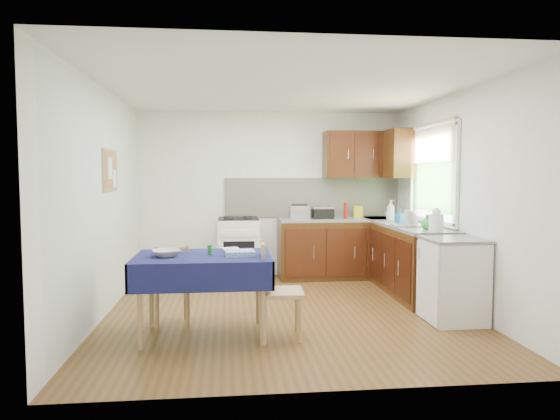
{
  "coord_description": "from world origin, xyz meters",
  "views": [
    {
      "loc": [
        -0.65,
        -5.5,
        1.54
      ],
      "look_at": [
        -0.07,
        0.07,
        1.15
      ],
      "focal_mm": 32.0,
      "sensor_mm": 36.0,
      "label": 1
    }
  ],
  "objects": [
    {
      "name": "floor",
      "position": [
        0.0,
        0.0,
        0.0
      ],
      "size": [
        4.2,
        4.2,
        0.0
      ],
      "primitive_type": "plane",
      "color": "#533616",
      "rests_on": "ground"
    },
    {
      "name": "ceiling",
      "position": [
        0.0,
        0.0,
        2.5
      ],
      "size": [
        4.0,
        4.2,
        0.02
      ],
      "primitive_type": "cube",
      "color": "white",
      "rests_on": "wall_back"
    },
    {
      "name": "wall_back",
      "position": [
        0.0,
        2.1,
        1.25
      ],
      "size": [
        4.0,
        0.02,
        2.5
      ],
      "primitive_type": "cube",
      "color": "white",
      "rests_on": "ground"
    },
    {
      "name": "wall_front",
      "position": [
        0.0,
        -2.1,
        1.25
      ],
      "size": [
        4.0,
        0.02,
        2.5
      ],
      "primitive_type": "cube",
      "color": "white",
      "rests_on": "ground"
    },
    {
      "name": "wall_left",
      "position": [
        -2.0,
        0.0,
        1.25
      ],
      "size": [
        0.02,
        4.2,
        2.5
      ],
      "primitive_type": "cube",
      "color": "silver",
      "rests_on": "ground"
    },
    {
      "name": "wall_right",
      "position": [
        2.0,
        0.0,
        1.25
      ],
      "size": [
        0.02,
        4.2,
        2.5
      ],
      "primitive_type": "cube",
      "color": "white",
      "rests_on": "ground"
    },
    {
      "name": "base_cabinets",
      "position": [
        1.36,
        1.26,
        0.43
      ],
      "size": [
        1.9,
        2.3,
        0.86
      ],
      "color": "black",
      "rests_on": "ground"
    },
    {
      "name": "worktop_back",
      "position": [
        1.05,
        1.8,
        0.88
      ],
      "size": [
        1.9,
        0.6,
        0.04
      ],
      "primitive_type": "cube",
      "color": "slate",
      "rests_on": "base_cabinets"
    },
    {
      "name": "worktop_right",
      "position": [
        1.7,
        0.65,
        0.88
      ],
      "size": [
        0.6,
        1.7,
        0.04
      ],
      "primitive_type": "cube",
      "color": "slate",
      "rests_on": "base_cabinets"
    },
    {
      "name": "worktop_corner",
      "position": [
        1.7,
        1.8,
        0.88
      ],
      "size": [
        0.6,
        0.6,
        0.04
      ],
      "primitive_type": "cube",
      "color": "slate",
      "rests_on": "base_cabinets"
    },
    {
      "name": "splashback",
      "position": [
        0.65,
        2.08,
        1.2
      ],
      "size": [
        2.7,
        0.02,
        0.6
      ],
      "primitive_type": "cube",
      "color": "beige",
      "rests_on": "wall_back"
    },
    {
      "name": "upper_cabinets",
      "position": [
        1.52,
        1.8,
        1.85
      ],
      "size": [
        1.2,
        0.85,
        0.7
      ],
      "color": "black",
      "rests_on": "wall_back"
    },
    {
      "name": "stove",
      "position": [
        -0.5,
        1.8,
        0.46
      ],
      "size": [
        0.6,
        0.61,
        0.92
      ],
      "color": "white",
      "rests_on": "ground"
    },
    {
      "name": "window",
      "position": [
        1.97,
        0.7,
        1.65
      ],
      "size": [
        0.04,
        1.48,
        1.26
      ],
      "color": "#2C5623",
      "rests_on": "wall_right"
    },
    {
      "name": "fridge",
      "position": [
        1.7,
        -0.55,
        0.44
      ],
      "size": [
        0.58,
        0.6,
        0.89
      ],
      "color": "white",
      "rests_on": "ground"
    },
    {
      "name": "corkboard",
      "position": [
        -1.97,
        0.3,
        1.6
      ],
      "size": [
        0.04,
        0.62,
        0.47
      ],
      "color": "#A48752",
      "rests_on": "wall_left"
    },
    {
      "name": "dining_table",
      "position": [
        -0.89,
        -0.75,
        0.67
      ],
      "size": [
        1.29,
        0.87,
        0.78
      ],
      "rotation": [
        0.0,
        0.0,
        0.35
      ],
      "color": "#0F103D",
      "rests_on": "ground"
    },
    {
      "name": "chair_far",
      "position": [
        -1.23,
        -0.4,
        0.45
      ],
      "size": [
        0.43,
        0.43,
        0.84
      ],
      "rotation": [
        0.0,
        0.0,
        3.32
      ],
      "color": "#A48752",
      "rests_on": "ground"
    },
    {
      "name": "chair_near",
      "position": [
        -0.2,
        -0.88,
        0.48
      ],
      "size": [
        0.42,
        0.42,
        0.91
      ],
      "rotation": [
        0.0,
        0.0,
        1.53
      ],
      "color": "#A48752",
      "rests_on": "ground"
    },
    {
      "name": "toaster",
      "position": [
        0.39,
        1.74,
        1.0
      ],
      "size": [
        0.28,
        0.17,
        0.22
      ],
      "rotation": [
        0.0,
        0.0,
        0.4
      ],
      "color": "silver",
      "rests_on": "worktop_back"
    },
    {
      "name": "sandwich_press",
      "position": [
        0.75,
        1.77,
        0.99
      ],
      "size": [
        0.3,
        0.26,
        0.18
      ],
      "rotation": [
        0.0,
        0.0,
        -0.04
      ],
      "color": "black",
      "rests_on": "worktop_back"
    },
    {
      "name": "sauce_bottle",
      "position": [
        1.08,
        1.73,
        1.02
      ],
      "size": [
        0.05,
        0.05,
        0.24
      ],
      "primitive_type": "cylinder",
      "color": "#AE130D",
      "rests_on": "worktop_back"
    },
    {
      "name": "yellow_packet",
      "position": [
        1.32,
        1.89,
        0.99
      ],
      "size": [
        0.14,
        0.11,
        0.17
      ],
      "primitive_type": "cube",
      "rotation": [
        0.0,
        0.0,
        -0.19
      ],
      "color": "yellow",
      "rests_on": "worktop_back"
    },
    {
      "name": "dish_rack",
      "position": [
        1.63,
        0.54,
        0.92
      ],
      "size": [
        0.43,
        0.33,
        0.2
      ],
      "rotation": [
        0.0,
        0.0,
        0.25
      ],
      "color": "gray",
      "rests_on": "worktop_right"
    },
    {
      "name": "kettle",
      "position": [
        1.69,
        -0.1,
        1.02
      ],
      "size": [
        0.16,
        0.16,
        0.27
      ],
      "color": "white",
      "rests_on": "worktop_right"
    },
    {
      "name": "cup",
      "position": [
        1.75,
        1.72,
        0.94
      ],
      "size": [
        0.14,
        0.14,
        0.09
      ],
      "primitive_type": "imported",
      "rotation": [
        0.0,
        0.0,
        -0.37
      ],
      "color": "white",
      "rests_on": "worktop_back"
    },
    {
      "name": "soap_bottle_a",
      "position": [
        1.63,
        1.3,
        1.05
      ],
      "size": [
        0.16,
        0.16,
        0.29
      ],
      "primitive_type": "imported",
      "rotation": [
        0.0,
        0.0,
        0.74
      ],
      "color": "white",
      "rests_on": "worktop_right"
    },
    {
      "name": "soap_bottle_b",
      "position": [
        1.65,
        0.99,
        0.99
      ],
      "size": [
        0.12,
        0.12,
        0.19
      ],
      "primitive_type": "imported",
      "rotation": [
        0.0,
        0.0,
        2.13
      ],
      "color": "#1F63B5",
      "rests_on": "worktop_right"
    },
    {
      "name": "soap_bottle_c",
      "position": [
        1.69,
        0.16,
        0.99
      ],
      "size": [
        0.15,
        0.15,
        0.18
      ],
      "primitive_type": "imported",
      "rotation": [
        0.0,
        0.0,
        3.21
      ],
      "color": "green",
      "rests_on": "worktop_right"
    },
    {
      "name": "plate_bowl",
      "position": [
        -1.23,
        -0.78,
        0.81
      ],
      "size": [
        0.32,
        0.32,
        0.06
      ],
      "primitive_type": "imported",
      "rotation": [
        0.0,
        0.0,
        0.32
      ],
      "color": "beige",
      "rests_on": "dining_table"
    },
    {
      "name": "book",
      "position": [
        -0.7,
        -0.47,
        0.79
      ],
      "size": [
        0.19,
        0.25,
        0.02
      ],
      "primitive_type": "imported",
      "rotation": [
        0.0,
        0.0,
        0.14
      ],
      "color": "white",
      "rests_on": "dining_table"
    },
    {
      "name": "spice_jar",
      "position": [
        -0.83,
        -0.71,
        0.83
      ],
      "size": [
        0.05,
        0.05,
        0.1
      ],
      "primitive_type": "cylinder",
      "color": "#227E28",
      "rests_on": "dining_table"
    },
    {
      "name": "tea_towel",
      "position": [
        -0.54,
        -0.81,
        0.8
      ],
      "size": [
        0.29,
        0.23,
        0.05
      ],
      "primitive_type": "cube",
      "rotation": [
        0.0,
        0.0,
        0.06
      ],
      "color": "#2A3E9A",
      "rests_on": "dining_table"
    }
  ]
}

